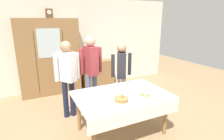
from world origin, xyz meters
The scene contains 18 objects.
ground_plane centered at (0.00, 0.00, 0.00)m, with size 12.00×12.00×0.00m, color #997A56.
back_wall centered at (0.00, 2.65, 1.35)m, with size 6.40×0.10×2.70m, color silver.
dining_table centered at (0.00, -0.24, 0.67)m, with size 1.67×1.10×0.77m.
wall_cabinet centered at (-0.90, 2.35, 1.06)m, with size 1.62×0.46×2.11m.
mantel_clock centered at (-0.80, 2.35, 2.23)m, with size 0.18×0.11×0.24m.
bookshelf_low centered at (0.56, 2.41, 0.41)m, with size 0.99×0.35×0.81m.
book_stack centered at (0.56, 2.41, 0.85)m, with size 0.17×0.22×0.08m.
tea_cup_center centered at (0.47, 0.13, 0.80)m, with size 0.13×0.13×0.06m.
tea_cup_far_left centered at (0.07, -0.11, 0.80)m, with size 0.13×0.13×0.06m.
tea_cup_mid_left centered at (-0.50, 0.00, 0.80)m, with size 0.13×0.13×0.06m.
tea_cup_front_edge centered at (0.28, -0.18, 0.80)m, with size 0.13×0.13×0.06m.
bread_basket centered at (-0.14, -0.45, 0.81)m, with size 0.24×0.24×0.16m.
pastry_plate centered at (0.31, -0.47, 0.79)m, with size 0.28×0.28×0.05m.
spoon_mid_left centered at (-0.08, -0.04, 0.78)m, with size 0.12×0.02×0.01m.
spoon_center centered at (-0.03, 0.18, 0.78)m, with size 0.12×0.02×0.01m.
person_beside_shelf centered at (-0.18, 0.92, 1.07)m, with size 0.52×0.39×1.74m.
person_behind_table_right centered at (0.49, 0.70, 0.94)m, with size 0.52×0.41×1.56m.
person_behind_table_left centered at (-0.74, 0.81, 1.01)m, with size 0.52×0.41×1.66m.
Camera 1 is at (-1.46, -2.84, 2.06)m, focal length 28.90 mm.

